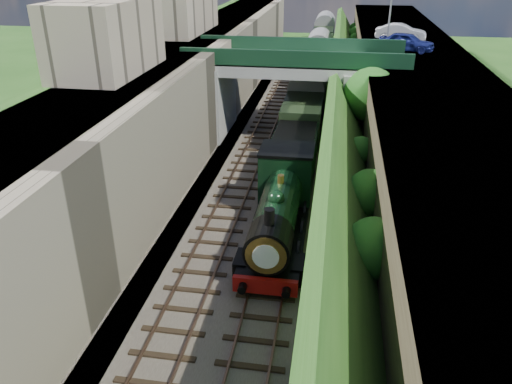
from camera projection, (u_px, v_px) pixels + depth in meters
ground at (220, 355)px, 18.27m from camera, size 160.00×160.00×0.00m
trackbed at (282, 154)px, 35.99m from camera, size 10.00×90.00×0.20m
retaining_wall at (206, 105)px, 35.29m from camera, size 1.00×90.00×7.00m
street_plateau_left at (159, 103)px, 35.80m from camera, size 6.00×90.00×7.00m
street_plateau_right at (424, 121)px, 33.30m from camera, size 8.00×90.00×6.25m
embankment_slope at (355, 130)px, 32.98m from camera, size 4.73×90.00×6.41m
track_left at (255, 151)px, 36.21m from camera, size 2.50×90.00×0.20m
track_right at (299, 154)px, 35.75m from camera, size 2.50×90.00×0.20m
road_bridge at (302, 87)px, 37.67m from camera, size 16.00×6.40×7.25m
building_near at (106, 36)px, 28.14m from camera, size 4.00×8.00×4.00m
tree at (372, 97)px, 33.02m from camera, size 3.60×3.80×6.60m
lamppost at (392, 5)px, 38.86m from camera, size 0.87×0.15×6.00m
car_blue at (407, 42)px, 38.75m from camera, size 4.52×3.04×1.43m
car_silver at (401, 32)px, 43.34m from camera, size 4.46×2.15×1.41m
locomotive at (280, 210)px, 24.47m from camera, size 3.10×10.22×3.83m
tender at (293, 159)px, 31.12m from camera, size 2.70×6.00×3.05m
coach_front at (308, 99)px, 42.12m from camera, size 2.90×18.00×3.70m
coach_middle at (318, 57)px, 58.82m from camera, size 2.90×18.00×3.70m
coach_rear at (324, 33)px, 75.51m from camera, size 2.90×18.00×3.70m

